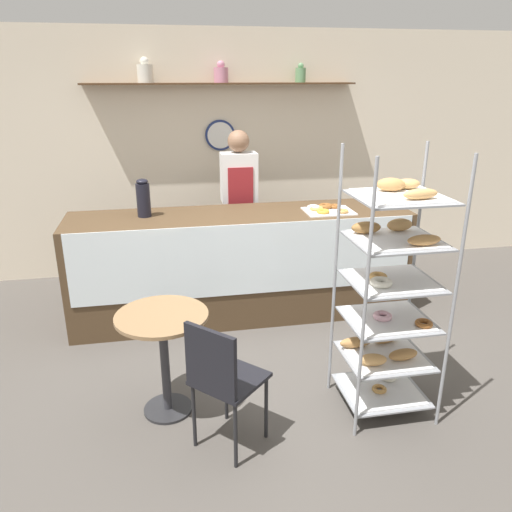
# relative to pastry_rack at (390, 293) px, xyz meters

# --- Properties ---
(ground_plane) EXTENTS (14.00, 14.00, 0.00)m
(ground_plane) POSITION_rel_pastry_rack_xyz_m (-0.73, 0.48, -0.87)
(ground_plane) COLOR #4C4742
(back_wall) EXTENTS (10.00, 0.30, 2.70)m
(back_wall) POSITION_rel_pastry_rack_xyz_m (-0.73, 2.97, 0.49)
(back_wall) COLOR beige
(back_wall) RESTS_ON ground_plane
(display_counter) EXTENTS (3.16, 0.73, 1.02)m
(display_counter) POSITION_rel_pastry_rack_xyz_m (-0.73, 1.63, -0.36)
(display_counter) COLOR #4C3823
(display_counter) RESTS_ON ground_plane
(pastry_rack) EXTENTS (0.60, 0.55, 1.81)m
(pastry_rack) POSITION_rel_pastry_rack_xyz_m (0.00, 0.00, 0.00)
(pastry_rack) COLOR gray
(pastry_rack) RESTS_ON ground_plane
(person_worker) EXTENTS (0.36, 0.23, 1.70)m
(person_worker) POSITION_rel_pastry_rack_xyz_m (-0.65, 2.24, 0.08)
(person_worker) COLOR #282833
(person_worker) RESTS_ON ground_plane
(cafe_table) EXTENTS (0.61, 0.61, 0.75)m
(cafe_table) POSITION_rel_pastry_rack_xyz_m (-1.48, 0.22, -0.32)
(cafe_table) COLOR #262628
(cafe_table) RESTS_ON ground_plane
(cafe_chair) EXTENTS (0.54, 0.54, 0.88)m
(cafe_chair) POSITION_rel_pastry_rack_xyz_m (-1.15, -0.23, -0.33)
(cafe_chair) COLOR black
(cafe_chair) RESTS_ON ground_plane
(coffee_carafe) EXTENTS (0.12, 0.12, 0.34)m
(coffee_carafe) POSITION_rel_pastry_rack_xyz_m (-1.59, 1.69, 0.31)
(coffee_carafe) COLOR black
(coffee_carafe) RESTS_ON display_counter
(donut_tray_counter) EXTENTS (0.45, 0.34, 0.05)m
(donut_tray_counter) POSITION_rel_pastry_rack_xyz_m (0.07, 1.55, 0.17)
(donut_tray_counter) COLOR white
(donut_tray_counter) RESTS_ON display_counter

